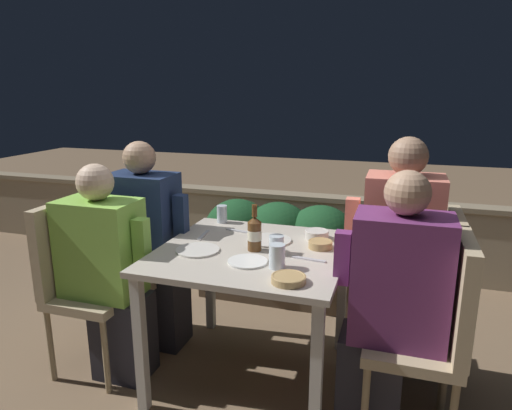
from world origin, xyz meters
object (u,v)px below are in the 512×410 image
person_coral_top (393,264)px  beer_bottle (255,233)px  chair_left_near (77,272)px  chair_left_far (122,251)px  person_navy_jumper (150,245)px  person_green_blouse (109,273)px  person_purple_stripe (390,307)px  chair_right_near (438,323)px  chair_right_far (432,286)px

person_coral_top → beer_bottle: size_ratio=5.48×
chair_left_near → chair_left_far: same height
person_navy_jumper → person_coral_top: size_ratio=0.95×
person_green_blouse → chair_left_far: bearing=114.1°
person_navy_jumper → beer_bottle: 0.76m
chair_left_near → person_purple_stripe: 1.65m
person_navy_jumper → beer_bottle: person_navy_jumper is taller
person_navy_jumper → person_purple_stripe: (1.40, -0.35, -0.02)m
chair_left_far → chair_right_near: same height
person_green_blouse → person_coral_top: (1.44, 0.39, 0.08)m
person_navy_jumper → chair_right_far: 1.60m
person_purple_stripe → person_coral_top: 0.39m
beer_bottle → person_coral_top: bearing=16.6°
chair_right_near → chair_left_near: bearing=-179.9°
chair_left_far → chair_right_near: size_ratio=1.00×
person_green_blouse → chair_right_far: 1.69m
person_purple_stripe → chair_left_far: bearing=167.6°
person_green_blouse → person_purple_stripe: size_ratio=0.96×
chair_left_far → person_coral_top: (1.60, 0.04, 0.10)m
chair_left_near → beer_bottle: (0.96, 0.19, 0.26)m
chair_left_near → beer_bottle: size_ratio=3.96×
person_green_blouse → person_navy_jumper: (0.04, 0.36, 0.04)m
person_green_blouse → chair_right_far: (1.64, 0.39, -0.02)m
chair_right_near → person_coral_top: bearing=117.4°
chair_right_near → person_purple_stripe: size_ratio=0.78×
person_coral_top → chair_left_far: bearing=-178.7°
person_navy_jumper → chair_right_far: person_navy_jumper is taller
chair_left_near → person_purple_stripe: person_purple_stripe is taller
chair_right_far → beer_bottle: bearing=-167.0°
chair_left_near → chair_right_far: bearing=12.0°
person_green_blouse → person_purple_stripe: 1.44m
chair_left_near → person_purple_stripe: (1.65, 0.00, 0.05)m
chair_left_far → person_coral_top: 1.61m
chair_left_far → beer_bottle: bearing=-10.4°
chair_right_far → beer_bottle: beer_bottle is taller
person_navy_jumper → person_purple_stripe: bearing=-14.2°
chair_left_near → person_green_blouse: size_ratio=0.81×
person_navy_jumper → chair_right_near: size_ratio=1.31×
chair_left_near → person_green_blouse: (0.20, -0.00, 0.02)m
chair_right_near → beer_bottle: (-0.89, 0.18, 0.26)m
person_coral_top → beer_bottle: person_coral_top is taller
person_navy_jumper → beer_bottle: size_ratio=5.20×
chair_left_near → person_coral_top: (1.65, 0.39, 0.10)m
person_green_blouse → person_navy_jumper: 0.36m
chair_left_near → chair_right_near: same height
chair_right_near → person_coral_top: size_ratio=0.72×
chair_left_far → person_navy_jumper: person_navy_jumper is taller
person_purple_stripe → person_green_blouse: bearing=-179.9°
person_coral_top → beer_bottle: bearing=-163.4°
chair_left_near → beer_bottle: 1.01m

